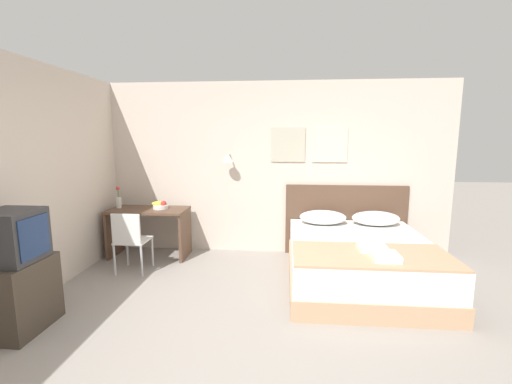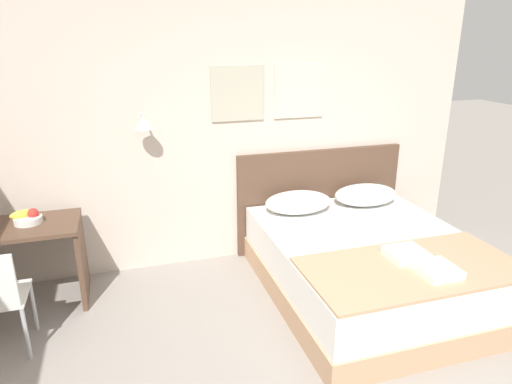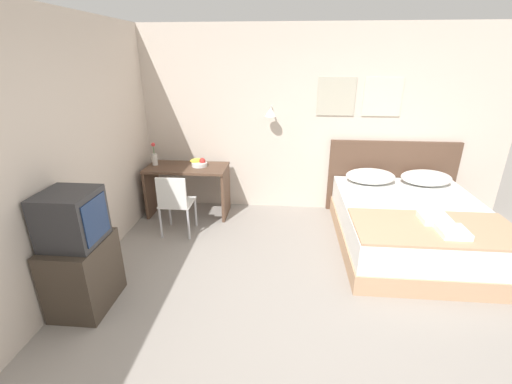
# 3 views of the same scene
# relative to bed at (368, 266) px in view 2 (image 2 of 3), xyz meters

# --- Properties ---
(wall_back) EXTENTS (5.65, 0.31, 2.65)m
(wall_back) POSITION_rel_bed_xyz_m (-1.24, 1.13, 1.05)
(wall_back) COLOR beige
(wall_back) RESTS_ON ground_plane
(bed) EXTENTS (1.72, 2.08, 0.56)m
(bed) POSITION_rel_bed_xyz_m (0.00, 0.00, 0.00)
(bed) COLOR tan
(bed) RESTS_ON ground_plane
(headboard) EXTENTS (1.84, 0.06, 1.09)m
(headboard) POSITION_rel_bed_xyz_m (0.00, 1.07, 0.27)
(headboard) COLOR brown
(headboard) RESTS_ON ground_plane
(pillow_left) EXTENTS (0.68, 0.45, 0.20)m
(pillow_left) POSITION_rel_bed_xyz_m (-0.38, 0.76, 0.38)
(pillow_left) COLOR white
(pillow_left) RESTS_ON bed
(pillow_right) EXTENTS (0.68, 0.45, 0.20)m
(pillow_right) POSITION_rel_bed_xyz_m (0.38, 0.76, 0.38)
(pillow_right) COLOR white
(pillow_right) RESTS_ON bed
(throw_blanket) EXTENTS (1.67, 0.83, 0.02)m
(throw_blanket) POSITION_rel_bed_xyz_m (0.00, -0.60, 0.29)
(throw_blanket) COLOR tan
(throw_blanket) RESTS_ON bed
(folded_towel_near_foot) EXTENTS (0.29, 0.27, 0.06)m
(folded_towel_near_foot) POSITION_rel_bed_xyz_m (0.03, -0.46, 0.34)
(folded_towel_near_foot) COLOR white
(folded_towel_near_foot) RESTS_ON throw_blanket
(folded_towel_mid_bed) EXTENTS (0.27, 0.28, 0.06)m
(folded_towel_mid_bed) POSITION_rel_bed_xyz_m (0.10, -0.75, 0.34)
(folded_towel_mid_bed) COLOR white
(folded_towel_mid_bed) RESTS_ON throw_blanket
(desk) EXTENTS (1.16, 0.58, 0.74)m
(desk) POSITION_rel_bed_xyz_m (-2.99, 0.71, 0.24)
(desk) COLOR brown
(desk) RESTS_ON ground_plane
(fruit_bowl) EXTENTS (0.26, 0.22, 0.12)m
(fruit_bowl) POSITION_rel_bed_xyz_m (-2.81, 0.75, 0.51)
(fruit_bowl) COLOR silver
(fruit_bowl) RESTS_ON desk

